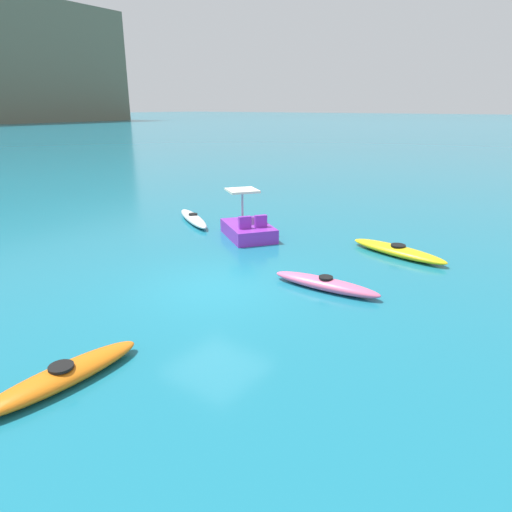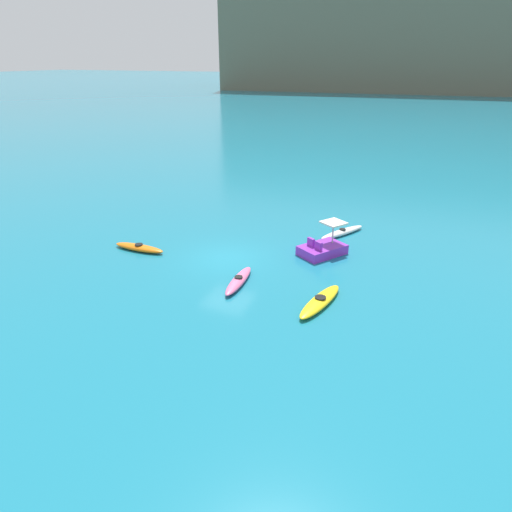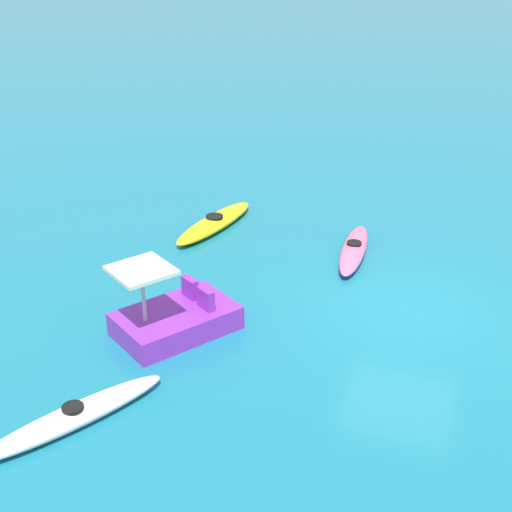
{
  "view_description": "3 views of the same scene",
  "coord_description": "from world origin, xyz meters",
  "px_view_note": "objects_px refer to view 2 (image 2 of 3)",
  "views": [
    {
      "loc": [
        -8.18,
        -7.7,
        4.65
      ],
      "look_at": [
        1.14,
        -0.51,
        0.72
      ],
      "focal_mm": 31.53,
      "sensor_mm": 36.0,
      "label": 1
    },
    {
      "loc": [
        9.51,
        -19.22,
        9.6
      ],
      "look_at": [
        1.7,
        -0.2,
        0.5
      ],
      "focal_mm": 31.57,
      "sensor_mm": 36.0,
      "label": 2
    },
    {
      "loc": [
        -1.26,
        13.66,
        7.8
      ],
      "look_at": [
        3.79,
        -0.78,
        0.39
      ],
      "focal_mm": 49.59,
      "sensor_mm": 36.0,
      "label": 3
    }
  ],
  "objects_px": {
    "kayak_white": "(342,232)",
    "kayak_pink": "(239,281)",
    "kayak_orange": "(139,248)",
    "kayak_yellow": "(320,301)",
    "pedal_boat_purple": "(322,248)"
  },
  "relations": [
    {
      "from": "kayak_orange",
      "to": "kayak_yellow",
      "type": "relative_size",
      "value": 0.87
    },
    {
      "from": "kayak_yellow",
      "to": "pedal_boat_purple",
      "type": "xyz_separation_m",
      "value": [
        -1.28,
        5.24,
        0.17
      ]
    },
    {
      "from": "kayak_white",
      "to": "kayak_yellow",
      "type": "distance_m",
      "value": 8.54
    },
    {
      "from": "kayak_white",
      "to": "kayak_pink",
      "type": "xyz_separation_m",
      "value": [
        -3.07,
        -8.05,
        0.0
      ]
    },
    {
      "from": "kayak_orange",
      "to": "kayak_yellow",
      "type": "distance_m",
      "value": 10.77
    },
    {
      "from": "kayak_white",
      "to": "pedal_boat_purple",
      "type": "bearing_deg",
      "value": -96.38
    },
    {
      "from": "kayak_yellow",
      "to": "pedal_boat_purple",
      "type": "distance_m",
      "value": 5.4
    },
    {
      "from": "pedal_boat_purple",
      "to": "kayak_orange",
      "type": "bearing_deg",
      "value": -160.64
    },
    {
      "from": "kayak_orange",
      "to": "pedal_boat_purple",
      "type": "distance_m",
      "value": 9.87
    },
    {
      "from": "kayak_white",
      "to": "kayak_orange",
      "type": "relative_size",
      "value": 1.09
    },
    {
      "from": "kayak_white",
      "to": "kayak_pink",
      "type": "relative_size",
      "value": 1.08
    },
    {
      "from": "kayak_white",
      "to": "pedal_boat_purple",
      "type": "xyz_separation_m",
      "value": [
        -0.36,
        -3.25,
        0.17
      ]
    },
    {
      "from": "kayak_white",
      "to": "kayak_pink",
      "type": "height_order",
      "value": "same"
    },
    {
      "from": "kayak_yellow",
      "to": "kayak_pink",
      "type": "distance_m",
      "value": 4.01
    },
    {
      "from": "kayak_pink",
      "to": "pedal_boat_purple",
      "type": "bearing_deg",
      "value": 60.58
    }
  ]
}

